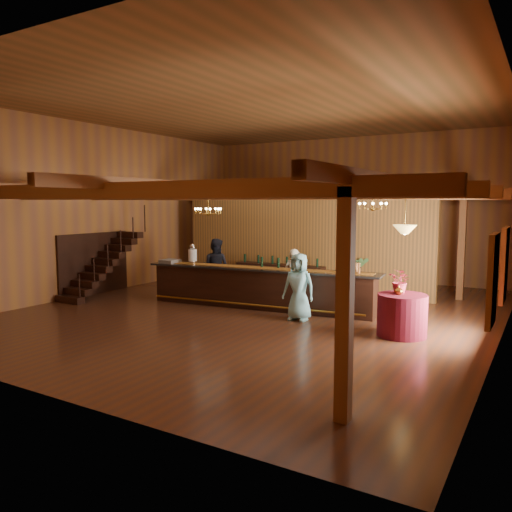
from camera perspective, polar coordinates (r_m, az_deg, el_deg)
The scene contains 30 objects.
floor at distance 13.94m, azimuth 0.55°, elevation -6.24°, with size 14.00×14.00×0.00m, color #502917.
ceiling at distance 13.84m, azimuth 0.58°, elevation 16.60°, with size 14.00×14.00×0.00m, color brown.
wall_back at distance 19.98m, azimuth 10.74°, elevation 5.36°, with size 12.00×0.10×5.50m, color #A0622B.
wall_front at distance 8.34m, azimuth -24.43°, elevation 3.92°, with size 12.00×0.10×5.50m, color #A0622B.
wall_left at distance 17.42m, azimuth -16.84°, elevation 5.10°, with size 0.10×14.00×5.50m, color #A0622B.
wall_right at distance 11.80m, azimuth 26.72°, elevation 4.32°, with size 0.10×14.00×5.50m, color #A0622B.
beam_grid at distance 14.05m, azimuth 1.61°, elevation 7.17°, with size 11.90×13.90×0.39m.
support_posts at distance 13.26m, azimuth -0.53°, elevation 0.13°, with size 9.20×10.20×3.20m.
partition_wall at distance 17.00m, azimuth 5.03°, elevation 1.27°, with size 9.00×0.18×3.10m, color #915B25.
window_right_front at distance 10.31m, azimuth 25.48°, elevation -2.50°, with size 0.12×1.05×1.75m, color white.
window_right_back at distance 12.88m, azimuth 26.56°, elevation -0.93°, with size 0.12×1.05×1.75m, color white.
staircase at distance 16.63m, azimuth -17.25°, elevation -1.00°, with size 1.00×2.80×2.00m.
backroom_boxes at distance 18.85m, azimuth 8.21°, elevation -1.41°, with size 4.10×0.60×1.10m.
tasting_bar at distance 14.18m, azimuth 0.40°, elevation -3.63°, with size 6.93×1.60×1.16m.
beverage_dispenser at distance 15.16m, azimuth -7.27°, elevation 0.21°, with size 0.26×0.26×0.60m.
glass_rack_tray at distance 15.49m, azimuth -9.79°, elevation -0.59°, with size 0.50×0.50×0.10m, color gray.
raffle_drum at distance 13.16m, azimuth 11.08°, elevation -1.25°, with size 0.34×0.24×0.30m.
bar_bottle_0 at distance 14.19m, azimuth 0.68°, elevation -0.70°, with size 0.07×0.07×0.30m, color black.
bar_bottle_1 at distance 14.00m, azimuth 2.57°, elevation -0.81°, with size 0.07×0.07×0.30m, color black.
backbar_shelf at distance 17.01m, azimuth 2.71°, elevation -2.45°, with size 3.18×0.50×0.89m, color black.
round_table at distance 11.72m, azimuth 16.35°, elevation -6.51°, with size 1.10×1.10×0.95m, color maroon.
chandelier_left at distance 15.20m, azimuth -5.49°, elevation 5.18°, with size 0.80×0.80×0.62m.
chandelier_right at distance 14.35m, azimuth 13.21°, elevation 5.64°, with size 0.80×0.80×0.45m.
pendant_lamp at distance 11.46m, azimuth 16.64°, elevation 2.94°, with size 0.52×0.52×0.90m.
bartender at distance 14.54m, azimuth 4.37°, elevation -2.42°, with size 0.61×0.40×1.66m, color white.
staff_second at distance 15.99m, azimuth -4.63°, elevation -1.30°, with size 0.90×0.70×1.85m, color black.
guest at distance 12.71m, azimuth 4.91°, elevation -3.53°, with size 0.84×0.55×1.72m, color #89D7E7.
floor_plant at distance 16.35m, azimuth 12.06°, elevation -2.30°, with size 0.69×0.55×1.25m, color #416B34.
table_flowers at distance 11.71m, azimuth 16.19°, elevation -2.76°, with size 0.50×0.43×0.56m, color #B4283C.
table_vase at distance 11.56m, azimuth 16.01°, elevation -3.49°, with size 0.16×0.16×0.31m, color #A37627.
Camera 1 is at (6.84, -11.77, 3.00)m, focal length 35.00 mm.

